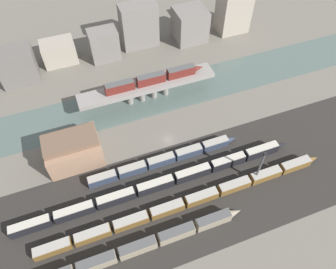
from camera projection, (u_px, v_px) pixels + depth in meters
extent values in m
plane|color=#666056|center=(168.00, 140.00, 125.04)|extent=(400.00, 400.00, 0.00)
cube|color=#282623|center=(193.00, 192.00, 110.95)|extent=(280.00, 42.00, 0.01)
cube|color=#4C5B56|center=(148.00, 98.00, 139.22)|extent=(320.00, 20.89, 0.01)
cube|color=gray|center=(147.00, 86.00, 133.65)|extent=(57.24, 7.94, 1.82)
cylinder|color=gray|center=(130.00, 97.00, 135.07)|extent=(2.56, 2.56, 6.24)
cylinder|color=gray|center=(142.00, 94.00, 136.22)|extent=(2.56, 2.56, 6.24)
cylinder|color=gray|center=(154.00, 91.00, 137.37)|extent=(2.56, 2.56, 6.24)
cylinder|color=gray|center=(165.00, 88.00, 138.52)|extent=(2.56, 2.56, 6.24)
cube|color=#5B1E19|center=(120.00, 87.00, 128.98)|extent=(11.88, 2.96, 3.75)
cube|color=#4C4C4C|center=(119.00, 83.00, 127.37)|extent=(11.41, 2.72, 0.40)
cube|color=#5B1E19|center=(151.00, 79.00, 131.86)|extent=(11.88, 2.96, 3.75)
cube|color=#4C4C4C|center=(151.00, 75.00, 130.25)|extent=(11.41, 2.72, 0.40)
cube|color=#5B1E19|center=(181.00, 72.00, 134.74)|extent=(11.88, 2.96, 3.75)
cube|color=#4C4C4C|center=(181.00, 68.00, 133.13)|extent=(11.41, 2.72, 0.40)
cone|color=#5B1E19|center=(199.00, 68.00, 136.66)|extent=(4.16, 2.66, 2.66)
cube|color=gray|center=(97.00, 263.00, 94.50)|extent=(11.55, 3.09, 3.61)
cube|color=#4C4C4C|center=(95.00, 261.00, 92.94)|extent=(11.08, 2.84, 0.40)
cube|color=gray|center=(138.00, 248.00, 97.24)|extent=(11.55, 3.09, 3.61)
cube|color=#4C4C4C|center=(137.00, 245.00, 95.68)|extent=(11.08, 2.84, 0.40)
cube|color=gray|center=(176.00, 234.00, 99.97)|extent=(11.55, 3.09, 3.61)
cube|color=#4C4C4C|center=(177.00, 231.00, 98.41)|extent=(11.08, 2.84, 0.40)
cube|color=gray|center=(213.00, 220.00, 102.71)|extent=(11.55, 3.09, 3.61)
cube|color=#4C4C4C|center=(214.00, 217.00, 101.15)|extent=(11.08, 2.84, 0.40)
cone|color=gray|center=(235.00, 212.00, 104.57)|extent=(4.04, 2.78, 2.78)
cube|color=brown|center=(53.00, 249.00, 97.34)|extent=(11.27, 3.10, 3.02)
cube|color=#9E998E|center=(51.00, 247.00, 96.01)|extent=(10.82, 2.85, 0.40)
cube|color=brown|center=(93.00, 235.00, 100.02)|extent=(11.27, 3.10, 3.02)
cube|color=#9E998E|center=(92.00, 233.00, 98.69)|extent=(10.82, 2.85, 0.40)
cube|color=brown|center=(131.00, 222.00, 102.70)|extent=(11.27, 3.10, 3.02)
cube|color=#9E998E|center=(130.00, 219.00, 101.37)|extent=(10.82, 2.85, 0.40)
cube|color=brown|center=(167.00, 209.00, 105.38)|extent=(11.27, 3.10, 3.02)
cube|color=#9E998E|center=(167.00, 207.00, 104.05)|extent=(10.82, 2.85, 0.40)
cube|color=brown|center=(201.00, 197.00, 108.06)|extent=(11.27, 3.10, 3.02)
cube|color=#9E998E|center=(202.00, 195.00, 106.72)|extent=(10.82, 2.85, 0.40)
cube|color=brown|center=(234.00, 186.00, 110.74)|extent=(11.27, 3.10, 3.02)
cube|color=#9E998E|center=(235.00, 183.00, 109.40)|extent=(10.82, 2.85, 0.40)
cube|color=brown|center=(265.00, 175.00, 113.41)|extent=(11.27, 3.10, 3.02)
cube|color=#9E998E|center=(267.00, 173.00, 112.08)|extent=(10.82, 2.85, 0.40)
cube|color=brown|center=(295.00, 165.00, 116.09)|extent=(11.27, 3.10, 3.02)
cube|color=#9E998E|center=(297.00, 162.00, 114.76)|extent=(10.82, 2.85, 0.40)
cone|color=brown|center=(313.00, 159.00, 117.89)|extent=(3.94, 2.72, 2.72)
cube|color=black|center=(31.00, 226.00, 101.32)|extent=(12.86, 2.81, 3.79)
cube|color=#B7B2A3|center=(28.00, 224.00, 99.69)|extent=(12.34, 2.59, 0.40)
cube|color=black|center=(75.00, 212.00, 104.33)|extent=(12.86, 2.81, 3.79)
cube|color=#B7B2A3|center=(73.00, 209.00, 102.70)|extent=(12.34, 2.59, 0.40)
cube|color=black|center=(116.00, 199.00, 107.34)|extent=(12.86, 2.81, 3.79)
cube|color=#B7B2A3|center=(115.00, 195.00, 105.71)|extent=(12.34, 2.59, 0.40)
cube|color=black|center=(155.00, 186.00, 110.35)|extent=(12.86, 2.81, 3.79)
cube|color=#B7B2A3|center=(155.00, 183.00, 108.72)|extent=(12.34, 2.59, 0.40)
cube|color=black|center=(193.00, 174.00, 113.36)|extent=(12.86, 2.81, 3.79)
cube|color=#B7B2A3|center=(193.00, 170.00, 111.73)|extent=(12.34, 2.59, 0.40)
cube|color=black|center=(228.00, 162.00, 116.38)|extent=(12.86, 2.81, 3.79)
cube|color=#B7B2A3|center=(229.00, 159.00, 114.74)|extent=(12.34, 2.59, 0.40)
cube|color=black|center=(261.00, 151.00, 119.39)|extent=(12.86, 2.81, 3.79)
cube|color=#B7B2A3|center=(263.00, 148.00, 117.75)|extent=(12.34, 2.59, 0.40)
cone|color=black|center=(281.00, 145.00, 121.45)|extent=(4.50, 2.53, 2.53)
cube|color=#2D384C|center=(102.00, 179.00, 112.40)|extent=(10.02, 2.97, 3.10)
cube|color=#9E998E|center=(102.00, 176.00, 111.04)|extent=(9.62, 2.73, 0.40)
cube|color=#2D384C|center=(132.00, 170.00, 114.77)|extent=(10.02, 2.97, 3.10)
cube|color=#9E998E|center=(132.00, 167.00, 113.40)|extent=(9.62, 2.73, 0.40)
cube|color=#2D384C|center=(161.00, 161.00, 117.13)|extent=(10.02, 2.97, 3.10)
cube|color=#9E998E|center=(161.00, 158.00, 115.77)|extent=(9.62, 2.73, 0.40)
cube|color=#2D384C|center=(189.00, 152.00, 119.50)|extent=(10.02, 2.97, 3.10)
cube|color=#9E998E|center=(189.00, 149.00, 118.13)|extent=(9.62, 2.73, 0.40)
cube|color=#2D384C|center=(215.00, 144.00, 121.87)|extent=(10.02, 2.97, 3.10)
cube|color=#9E998E|center=(216.00, 141.00, 120.50)|extent=(9.62, 2.73, 0.40)
cone|color=#2D384C|center=(231.00, 139.00, 123.48)|extent=(3.51, 2.67, 2.67)
cube|color=#937056|center=(74.00, 151.00, 115.89)|extent=(19.02, 13.99, 9.62)
cube|color=brown|center=(70.00, 141.00, 111.32)|extent=(18.64, 9.80, 2.11)
cylinder|color=#4C4C51|center=(259.00, 168.00, 108.27)|extent=(0.75, 0.75, 14.80)
cube|color=black|center=(265.00, 154.00, 102.03)|extent=(1.00, 0.70, 1.20)
cube|color=#605B56|center=(17.00, 66.00, 141.44)|extent=(15.50, 13.09, 14.39)
cube|color=gray|center=(59.00, 52.00, 150.59)|extent=(14.96, 10.33, 10.53)
cube|color=slate|center=(104.00, 45.00, 150.60)|extent=(13.02, 8.96, 14.70)
cube|color=slate|center=(139.00, 25.00, 154.52)|extent=(17.35, 8.65, 21.37)
cube|color=slate|center=(190.00, 25.00, 159.84)|extent=(15.11, 13.81, 15.77)
cube|color=gray|center=(234.00, 10.00, 162.12)|extent=(15.19, 11.00, 22.51)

